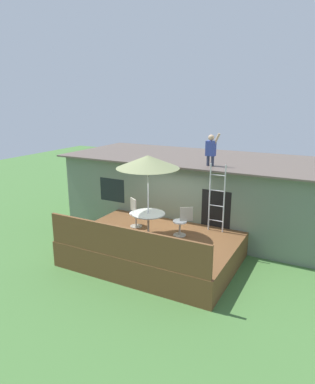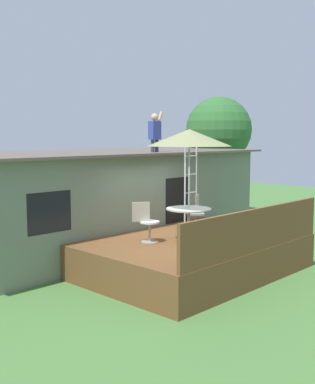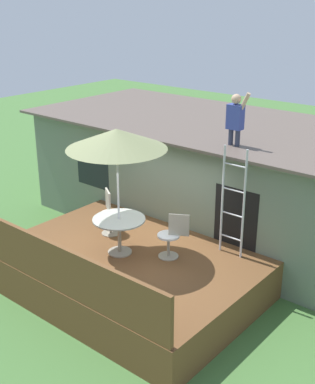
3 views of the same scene
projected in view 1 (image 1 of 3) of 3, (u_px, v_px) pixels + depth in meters
ground_plane at (156, 259)px, 10.99m from camera, size 40.00×40.00×0.00m
house at (198, 191)px, 13.69m from camera, size 10.50×4.50×2.75m
deck at (156, 247)px, 10.88m from camera, size 5.05×3.77×0.80m
deck_railing at (123, 243)px, 9.10m from camera, size 4.95×0.08×0.90m
patio_table at (148, 218)px, 10.59m from camera, size 1.04×1.04×0.74m
patio_umbrella at (148, 162)px, 10.13m from camera, size 1.90×1.90×2.54m
step_ladder at (217, 198)px, 10.86m from camera, size 0.52×0.04×2.20m
person_figure at (211, 148)px, 11.43m from camera, size 0.47×0.20×1.11m
patio_chair_left at (135, 213)px, 11.46m from camera, size 0.56×0.46×0.92m
patio_chair_right at (182, 222)px, 10.67m from camera, size 0.58×0.44×0.92m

